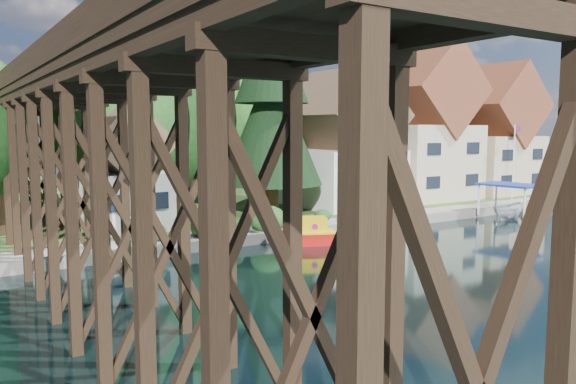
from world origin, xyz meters
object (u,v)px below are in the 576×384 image
at_px(trestle_bridge, 70,159).
at_px(boat_canopy, 509,204).
at_px(tugboat, 310,233).
at_px(boat_yellow, 528,206).
at_px(house_right, 487,138).
at_px(shed, 124,175).
at_px(boat_white_a, 386,228).
at_px(house_center, 417,132).
at_px(palm_tree, 376,156).
at_px(flagpole, 515,154).
at_px(house_left, 341,148).
at_px(conifer, 271,94).

distance_m(trestle_bridge, boat_canopy, 31.12).
relative_size(tugboat, boat_yellow, 1.41).
bearing_deg(boat_yellow, house_right, -61.03).
bearing_deg(tugboat, house_right, 19.23).
relative_size(trestle_bridge, house_right, 3.55).
xyz_separation_m(shed, tugboat, (8.27, -8.17, -3.19)).
xyz_separation_m(house_right, tugboat, (-27.73, -9.67, -5.14)).
xyz_separation_m(trestle_bridge, boat_yellow, (34.70, 1.79, -4.73)).
relative_size(shed, boat_white_a, 2.08).
relative_size(trestle_bridge, house_center, 3.18).
bearing_deg(boat_white_a, house_right, -46.12).
bearing_deg(house_center, boat_white_a, -141.56).
bearing_deg(palm_tree, flagpole, -6.58).
height_order(trestle_bridge, house_left, house_left).
bearing_deg(conifer, house_center, 6.71).
bearing_deg(boat_yellow, boat_canopy, 79.70).
bearing_deg(house_left, boat_yellow, -37.68).
bearing_deg(house_right, boat_yellow, -124.90).
bearing_deg(palm_tree, boat_white_a, -126.07).
relative_size(conifer, palm_tree, 3.81).
xyz_separation_m(house_left, tugboat, (-9.73, -9.67, -4.51)).
distance_m(house_center, flagpole, 8.57).
bearing_deg(house_center, boat_yellow, -74.20).
bearing_deg(boat_white_a, boat_canopy, -72.00).
xyz_separation_m(house_right, boat_canopy, (-10.18, -10.13, -4.63)).
distance_m(house_right, conifer, 25.65).
bearing_deg(flagpole, trestle_bridge, -171.58).
distance_m(house_center, conifer, 16.72).
xyz_separation_m(house_center, house_right, (9.00, -0.50, -0.64)).
xyz_separation_m(house_left, flagpole, (15.12, -5.18, -0.61)).
height_order(house_left, house_right, house_right).
bearing_deg(boat_yellow, conifer, 42.14).
relative_size(flagpole, boat_yellow, 2.81).
bearing_deg(house_right, house_center, 176.82).
distance_m(tugboat, boat_canopy, 17.56).
xyz_separation_m(house_center, shed, (-27.00, -2.00, -2.59)).
bearing_deg(boat_yellow, house_center, -10.34).
bearing_deg(conifer, trestle_bridge, -148.94).
bearing_deg(flagpole, boat_white_a, -166.52).
xyz_separation_m(palm_tree, boat_yellow, (11.06, -5.52, -3.98)).
bearing_deg(boat_white_a, house_center, -31.66).
xyz_separation_m(trestle_bridge, palm_tree, (23.63, 7.32, -0.76)).
height_order(house_center, tugboat, house_center).
xyz_separation_m(house_center, boat_canopy, (-1.18, -10.63, -5.27)).
height_order(conifer, palm_tree, conifer).
xyz_separation_m(tugboat, boat_canopy, (17.55, -0.46, 0.51)).
distance_m(shed, flagpole, 33.34).
bearing_deg(boat_canopy, palm_tree, 137.37).
bearing_deg(boat_white_a, conifer, 42.65).
bearing_deg(house_left, flagpole, -18.92).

